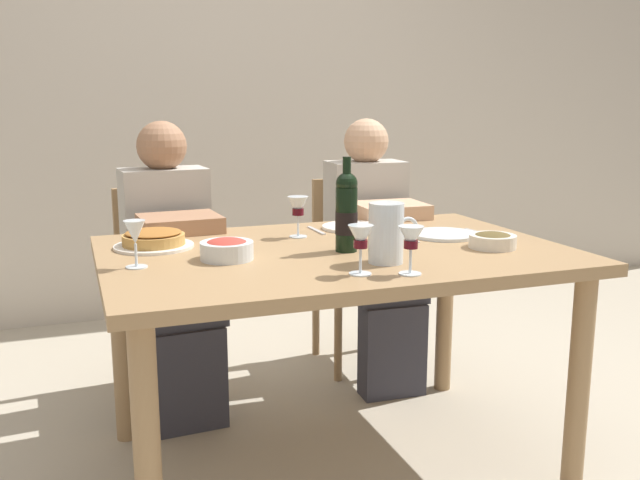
{
  "coord_description": "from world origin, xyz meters",
  "views": [
    {
      "loc": [
        -0.81,
        -2.09,
        1.24
      ],
      "look_at": [
        -0.04,
        0.03,
        0.79
      ],
      "focal_mm": 39.05,
      "sensor_mm": 36.0,
      "label": 1
    }
  ],
  "objects": [
    {
      "name": "ground_plane",
      "position": [
        0.0,
        0.0,
        0.0
      ],
      "size": [
        8.0,
        8.0,
        0.0
      ],
      "primitive_type": "plane",
      "color": "#B2A893"
    },
    {
      "name": "back_wall",
      "position": [
        0.0,
        1.99,
        1.4
      ],
      "size": [
        8.0,
        0.1,
        2.8
      ],
      "primitive_type": "cube",
      "color": "beige",
      "rests_on": "ground"
    },
    {
      "name": "dining_table",
      "position": [
        0.0,
        0.0,
        0.67
      ],
      "size": [
        1.5,
        1.0,
        0.76
      ],
      "color": "#9E7A51",
      "rests_on": "ground"
    },
    {
      "name": "wine_bottle",
      "position": [
        0.02,
        -0.05,
        0.89
      ],
      "size": [
        0.07,
        0.07,
        0.31
      ],
      "color": "black",
      "rests_on": "dining_table"
    },
    {
      "name": "water_pitcher",
      "position": [
        0.07,
        -0.24,
        0.84
      ],
      "size": [
        0.16,
        0.11,
        0.18
      ],
      "color": "silver",
      "rests_on": "dining_table"
    },
    {
      "name": "baked_tart",
      "position": [
        -0.56,
        0.22,
        0.79
      ],
      "size": [
        0.26,
        0.26,
        0.06
      ],
      "color": "white",
      "rests_on": "dining_table"
    },
    {
      "name": "salad_bowl",
      "position": [
        -0.37,
        -0.03,
        0.79
      ],
      "size": [
        0.16,
        0.16,
        0.07
      ],
      "color": "silver",
      "rests_on": "dining_table"
    },
    {
      "name": "olive_bowl",
      "position": [
        0.5,
        -0.16,
        0.79
      ],
      "size": [
        0.16,
        0.16,
        0.05
      ],
      "color": "silver",
      "rests_on": "dining_table"
    },
    {
      "name": "wine_glass_left_diner",
      "position": [
        -0.06,
        -0.34,
        0.86
      ],
      "size": [
        0.07,
        0.07,
        0.14
      ],
      "color": "silver",
      "rests_on": "dining_table"
    },
    {
      "name": "wine_glass_right_diner",
      "position": [
        0.08,
        -0.39,
        0.86
      ],
      "size": [
        0.07,
        0.07,
        0.14
      ],
      "color": "silver",
      "rests_on": "dining_table"
    },
    {
      "name": "wine_glass_centre",
      "position": [
        -0.05,
        0.23,
        0.86
      ],
      "size": [
        0.07,
        0.07,
        0.15
      ],
      "color": "silver",
      "rests_on": "dining_table"
    },
    {
      "name": "wine_glass_spare",
      "position": [
        -0.64,
        -0.04,
        0.86
      ],
      "size": [
        0.06,
        0.06,
        0.14
      ],
      "color": "silver",
      "rests_on": "dining_table"
    },
    {
      "name": "dinner_plate_left_setting",
      "position": [
        0.45,
        0.07,
        0.77
      ],
      "size": [
        0.24,
        0.24,
        0.01
      ],
      "primitive_type": "cylinder",
      "color": "silver",
      "rests_on": "dining_table"
    },
    {
      "name": "dinner_plate_right_setting",
      "position": [
        0.2,
        0.32,
        0.77
      ],
      "size": [
        0.24,
        0.24,
        0.01
      ],
      "primitive_type": "cylinder",
      "color": "white",
      "rests_on": "dining_table"
    },
    {
      "name": "fork_left_setting",
      "position": [
        0.3,
        0.07,
        0.76
      ],
      "size": [
        0.02,
        0.16,
        0.0
      ],
      "primitive_type": "cube",
      "rotation": [
        0.0,
        0.0,
        1.61
      ],
      "color": "silver",
      "rests_on": "dining_table"
    },
    {
      "name": "knife_left_setting",
      "position": [
        0.6,
        0.07,
        0.76
      ],
      "size": [
        0.02,
        0.18,
        0.0
      ],
      "primitive_type": "cube",
      "rotation": [
        0.0,
        0.0,
        1.65
      ],
      "color": "silver",
      "rests_on": "dining_table"
    },
    {
      "name": "knife_right_setting",
      "position": [
        0.35,
        0.32,
        0.76
      ],
      "size": [
        0.02,
        0.18,
        0.0
      ],
      "primitive_type": "cube",
      "rotation": [
        0.0,
        0.0,
        1.61
      ],
      "color": "silver",
      "rests_on": "dining_table"
    },
    {
      "name": "spoon_right_setting",
      "position": [
        0.05,
        0.32,
        0.76
      ],
      "size": [
        0.02,
        0.16,
        0.0
      ],
      "primitive_type": "cube",
      "rotation": [
        0.0,
        0.0,
        1.59
      ],
      "color": "silver",
      "rests_on": "dining_table"
    },
    {
      "name": "chair_left",
      "position": [
        -0.46,
        0.88,
        0.5
      ],
      "size": [
        0.42,
        0.42,
        0.87
      ],
      "rotation": [
        0.0,
        0.0,
        3.21
      ],
      "color": "#9E7A51",
      "rests_on": "ground"
    },
    {
      "name": "diner_left",
      "position": [
        -0.44,
        0.65,
        0.62
      ],
      "size": [
        0.35,
        0.52,
        1.16
      ],
      "rotation": [
        0.0,
        0.0,
        3.21
      ],
      "color": "#B7B2A8",
      "rests_on": "ground"
    },
    {
      "name": "chair_right",
      "position": [
        0.45,
        0.9,
        0.5
      ],
      "size": [
        0.42,
        0.42,
        0.87
      ],
      "rotation": [
        0.0,
        0.0,
        3.1
      ],
      "color": "#9E7A51",
      "rests_on": "ground"
    },
    {
      "name": "diner_right",
      "position": [
        0.44,
        0.66,
        0.62
      ],
      "size": [
        0.35,
        0.51,
        1.16
      ],
      "rotation": [
        0.0,
        0.0,
        3.1
      ],
      "color": "#B7B2A8",
      "rests_on": "ground"
    }
  ]
}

